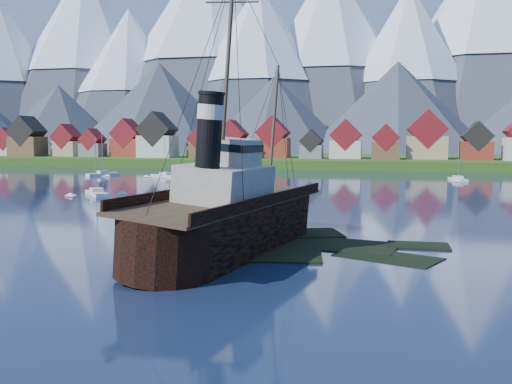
% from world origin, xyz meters
% --- Properties ---
extents(ground, '(1400.00, 1400.00, 0.00)m').
position_xyz_m(ground, '(0.00, 0.00, 0.00)').
color(ground, '#172442').
rests_on(ground, ground).
extents(shoal, '(31.71, 21.24, 1.14)m').
position_xyz_m(shoal, '(1.78, 2.15, -0.35)').
color(shoal, black).
rests_on(shoal, ground).
extents(shore_bank, '(600.00, 80.00, 3.20)m').
position_xyz_m(shore_bank, '(0.00, 170.00, 0.00)').
color(shore_bank, '#264714').
rests_on(shore_bank, ground).
extents(seawall, '(600.00, 2.50, 2.00)m').
position_xyz_m(seawall, '(0.00, 132.00, 0.00)').
color(seawall, '#3F3D38').
rests_on(seawall, ground).
extents(town, '(250.96, 16.69, 17.30)m').
position_xyz_m(town, '(-33.12, 152.18, 8.99)').
color(town, maroon).
rests_on(town, ground).
extents(mountains, '(965.00, 340.00, 205.00)m').
position_xyz_m(mountains, '(-0.79, 481.26, 89.34)').
color(mountains, '#2D333D').
rests_on(mountains, ground).
extents(tugboat_wreck, '(7.83, 33.76, 26.75)m').
position_xyz_m(tugboat_wreck, '(-2.83, 0.18, 3.34)').
color(tugboat_wreck, black).
rests_on(tugboat_wreck, ground).
extents(sailboat_a, '(7.85, 8.54, 11.35)m').
position_xyz_m(sailboat_a, '(-40.71, 43.29, 0.25)').
color(sailboat_a, silver).
rests_on(sailboat_a, ground).
extents(sailboat_c, '(8.92, 5.26, 11.25)m').
position_xyz_m(sailboat_c, '(-45.75, 90.20, 0.25)').
color(sailboat_c, silver).
rests_on(sailboat_c, ground).
extents(sailboat_e, '(3.92, 9.12, 10.27)m').
position_xyz_m(sailboat_e, '(29.41, 94.46, 0.22)').
color(sailboat_e, silver).
rests_on(sailboat_e, ground).
extents(sailboat_f, '(7.04, 9.14, 12.29)m').
position_xyz_m(sailboat_f, '(-64.96, 91.96, 0.28)').
color(sailboat_f, silver).
rests_on(sailboat_f, ground).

